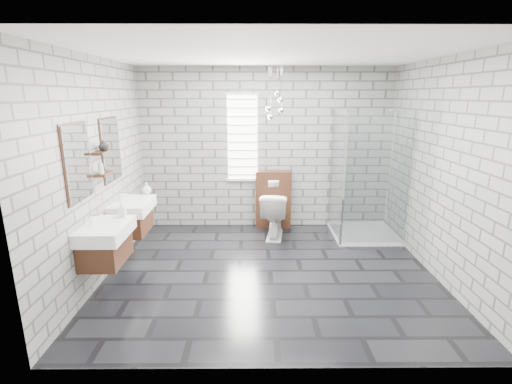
{
  "coord_description": "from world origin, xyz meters",
  "views": [
    {
      "loc": [
        -0.21,
        -4.46,
        2.24
      ],
      "look_at": [
        -0.18,
        0.35,
        0.98
      ],
      "focal_mm": 26.0,
      "sensor_mm": 36.0,
      "label": 1
    }
  ],
  "objects_px": {
    "vanity_left": "(102,232)",
    "toilet": "(274,214)",
    "cistern_panel": "(273,199)",
    "vanity_right": "(130,208)",
    "shower_enclosure": "(361,208)"
  },
  "relations": [
    {
      "from": "vanity_left",
      "to": "toilet",
      "type": "distance_m",
      "value": 2.75
    },
    {
      "from": "cistern_panel",
      "to": "toilet",
      "type": "xyz_separation_m",
      "value": [
        0.0,
        -0.44,
        -0.13
      ]
    },
    {
      "from": "toilet",
      "to": "vanity_left",
      "type": "bearing_deg",
      "value": 49.58
    },
    {
      "from": "vanity_right",
      "to": "toilet",
      "type": "height_order",
      "value": "vanity_right"
    },
    {
      "from": "vanity_right",
      "to": "cistern_panel",
      "type": "xyz_separation_m",
      "value": [
        2.03,
        1.31,
        -0.26
      ]
    },
    {
      "from": "vanity_left",
      "to": "shower_enclosure",
      "type": "distance_m",
      "value": 3.84
    },
    {
      "from": "vanity_left",
      "to": "vanity_right",
      "type": "bearing_deg",
      "value": 90.0
    },
    {
      "from": "shower_enclosure",
      "to": "toilet",
      "type": "distance_m",
      "value": 1.39
    },
    {
      "from": "shower_enclosure",
      "to": "toilet",
      "type": "bearing_deg",
      "value": 176.93
    },
    {
      "from": "shower_enclosure",
      "to": "vanity_right",
      "type": "bearing_deg",
      "value": -166.92
    },
    {
      "from": "vanity_left",
      "to": "shower_enclosure",
      "type": "bearing_deg",
      "value": 27.07
    },
    {
      "from": "vanity_left",
      "to": "cistern_panel",
      "type": "xyz_separation_m",
      "value": [
        2.03,
        2.26,
        -0.26
      ]
    },
    {
      "from": "vanity_left",
      "to": "cistern_panel",
      "type": "distance_m",
      "value": 3.05
    },
    {
      "from": "vanity_right",
      "to": "toilet",
      "type": "bearing_deg",
      "value": 23.1
    },
    {
      "from": "cistern_panel",
      "to": "shower_enclosure",
      "type": "distance_m",
      "value": 1.47
    }
  ]
}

